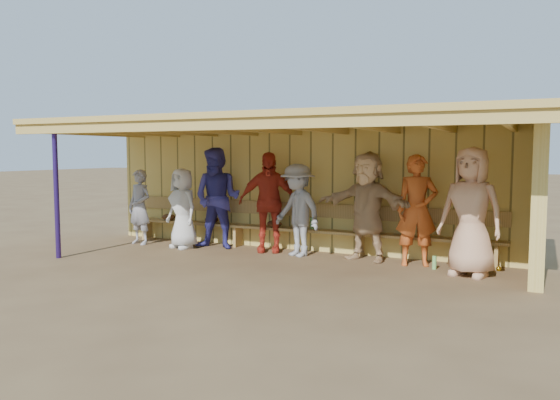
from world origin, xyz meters
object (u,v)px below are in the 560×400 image
object	(u,v)px
player_g	(417,210)
player_d	(268,202)
player_b	(182,208)
bench	(297,224)
player_a	(140,207)
player_e	(298,210)
player_f	(367,206)
player_c	(217,198)
player_h	(471,212)

from	to	relation	value
player_g	player_d	bearing A→B (deg)	160.53
player_b	bench	distance (m)	2.31
player_a	player_d	distance (m)	2.82
player_d	player_a	bearing A→B (deg)	166.96
player_b	player_e	size ratio (longest dim) A/B	0.94
player_a	bench	world-z (taller)	player_a
player_f	bench	world-z (taller)	player_f
player_e	player_a	bearing A→B (deg)	-152.14
player_c	player_h	size ratio (longest dim) A/B	1.00
player_f	player_a	bearing A→B (deg)	-161.99
player_a	player_f	bearing A→B (deg)	11.98
player_c	player_a	bearing A→B (deg)	-178.94
player_a	player_f	world-z (taller)	player_f
player_e	player_f	xyz separation A→B (m)	(1.26, 0.16, 0.11)
player_b	player_c	world-z (taller)	player_c
player_b	player_f	bearing A→B (deg)	23.43
player_b	player_g	distance (m)	4.56
player_g	player_h	bearing A→B (deg)	-43.50
player_c	player_g	distance (m)	3.89
player_b	player_e	distance (m)	2.41
player_f	player_g	xyz separation A→B (m)	(0.89, -0.07, -0.03)
player_c	bench	xyz separation A→B (m)	(1.53, 0.43, -0.47)
player_h	player_a	bearing A→B (deg)	-167.09
player_c	player_b	bearing A→B (deg)	-165.67
player_f	player_g	bearing A→B (deg)	9.10
player_h	bench	world-z (taller)	player_h
player_b	player_e	xyz separation A→B (m)	(2.40, 0.22, 0.05)
player_a	bench	bearing A→B (deg)	19.25
player_g	bench	bearing A→B (deg)	152.90
player_b	player_g	bearing A→B (deg)	21.43
player_e	player_c	bearing A→B (deg)	-157.04
player_g	player_h	world-z (taller)	player_h
player_c	player_g	xyz separation A→B (m)	(3.89, 0.05, -0.06)
player_a	player_c	distance (m)	1.76
player_e	player_f	distance (m)	1.27
player_f	player_b	bearing A→B (deg)	-160.63
player_a	player_e	bearing A→B (deg)	11.03
player_c	player_h	world-z (taller)	player_c
player_d	player_g	xyz separation A→B (m)	(2.83, -0.07, -0.02)
bench	player_e	bearing A→B (deg)	-65.30
player_c	player_e	bearing A→B (deg)	-8.75
player_h	bench	distance (m)	3.39
player_d	player_f	distance (m)	1.95
player_d	player_e	world-z (taller)	player_d
player_a	bench	xyz separation A→B (m)	(3.26, 0.69, -0.25)
player_f	player_h	size ratio (longest dim) A/B	0.97
player_c	player_d	distance (m)	1.07
player_a	player_d	size ratio (longest dim) A/B	0.81
player_e	player_f	world-z (taller)	player_f
player_d	bench	bearing A→B (deg)	11.93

